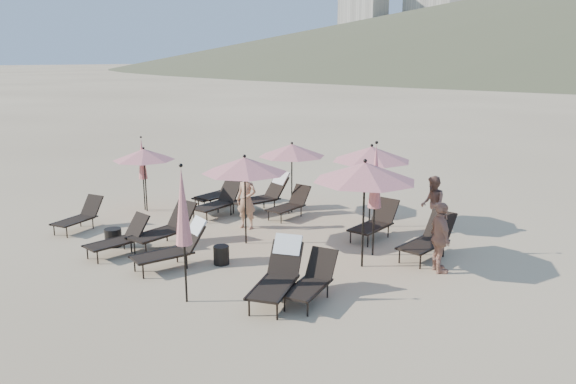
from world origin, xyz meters
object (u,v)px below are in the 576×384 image
Objects in this scene: lounger_3 at (175,246)px; beachgoer_a at (246,200)px; umbrella_closed_2 at (142,159)px; lounger_11 at (428,238)px; lounger_0 at (80,216)px; lounger_9 at (290,204)px; umbrella_closed_1 at (375,177)px; lounger_10 at (375,222)px; umbrella_open_0 at (144,154)px; umbrella_open_3 at (292,150)px; lounger_7 at (218,201)px; umbrella_open_4 at (372,154)px; lounger_6 at (218,193)px; lounger_2 at (165,228)px; lounger_12 at (222,190)px; umbrella_open_2 at (365,172)px; beachgoer_b at (433,204)px; side_table_0 at (113,237)px; umbrella_closed_0 at (183,207)px; lounger_1 at (120,237)px; beachgoer_c at (440,238)px; lounger_8 at (265,193)px; lounger_5 at (279,273)px; side_table_1 at (221,255)px; lounger_4 at (312,280)px; umbrella_open_1 at (245,165)px.

beachgoer_a is at bearing 119.83° from lounger_3.
lounger_11 is at bearing 6.61° from umbrella_closed_2.
lounger_0 is 1.01× the size of lounger_9.
umbrella_closed_1 is 4.05m from beachgoer_a.
umbrella_open_0 reaches higher than lounger_10.
umbrella_open_3 is 4.63m from umbrella_closed_2.
lounger_9 is (1.83, 1.15, -0.04)m from lounger_7.
lounger_6 is at bearing -171.66° from umbrella_open_4.
lounger_2 reaches higher than lounger_12.
umbrella_open_2 reaches higher than lounger_0.
umbrella_open_3 is at bearing -111.20° from beachgoer_b.
lounger_2 is 1.35m from side_table_0.
lounger_9 is 6.56m from umbrella_closed_0.
umbrella_open_4 is at bearing 63.52° from lounger_1.
beachgoer_b is (4.27, 0.59, -1.17)m from umbrella_open_3.
umbrella_open_4 is at bearing 10.78° from beachgoer_c.
umbrella_closed_1 is at bearing 11.38° from lounger_0.
lounger_8 reaches higher than side_table_0.
lounger_11 is 6.07m from umbrella_closed_0.
umbrella_closed_2 is 1.47× the size of beachgoer_c.
lounger_7 is 1.49m from lounger_8.
lounger_2 is 0.96× the size of lounger_5.
lounger_9 is at bearing 25.59° from umbrella_closed_2.
lounger_9 is 0.86× the size of lounger_11.
umbrella_open_2 is 5.75× the size of side_table_1.
umbrella_closed_0 is at bearing -47.50° from lounger_8.
lounger_2 is 1.09× the size of lounger_7.
lounger_1 is at bearing -159.77° from side_table_1.
lounger_9 is 1.01× the size of beachgoer_b.
lounger_5 is 0.94× the size of umbrella_open_0.
umbrella_closed_0 is (2.88, -6.23, 1.35)m from lounger_8.
umbrella_open_4 is at bearing 27.91° from beachgoer_a.
lounger_1 is 0.70× the size of umbrella_closed_2.
side_table_1 is (-2.01, -3.81, -0.23)m from lounger_10.
lounger_5 is at bearing -1.54° from side_table_0.
lounger_3 is at bearing -111.60° from umbrella_open_4.
side_table_1 is (-2.73, -1.74, -1.99)m from umbrella_open_2.
lounger_7 is at bearing 19.79° from umbrella_closed_2.
lounger_1 reaches higher than lounger_4.
lounger_3 is 5.31m from lounger_10.
lounger_8 is at bearing 34.06° from umbrella_closed_2.
lounger_7 reaches higher than lounger_4.
lounger_11 reaches higher than lounger_4.
umbrella_open_1 is (4.50, 1.75, 1.65)m from lounger_0.
beachgoer_a reaches higher than lounger_8.
lounger_11 is 0.72× the size of umbrella_open_2.
lounger_10 is 2.68m from beachgoer_c.
side_table_1 is 2.91m from beachgoer_a.
lounger_7 is 4.14m from side_table_1.
umbrella_closed_1 reaches higher than side_table_1.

